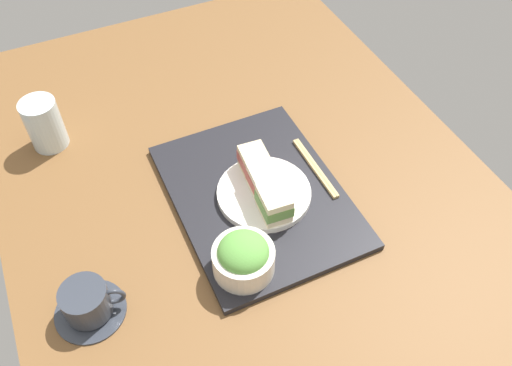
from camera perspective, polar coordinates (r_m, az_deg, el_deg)
The scene contains 10 objects.
ground_plane at distance 115.36cm, azimuth -1.11°, elevation -0.49°, with size 140.00×100.00×3.00cm, color brown.
serving_tray at distance 111.09cm, azimuth 0.17°, elevation -1.30°, with size 43.77×33.16×1.50cm, color black.
sandwich_plate at distance 109.57cm, azimuth 0.85°, elevation -1.08°, with size 19.25×19.25×1.41cm, color white.
sandwich_near at distance 103.40cm, azimuth 1.94°, elevation -2.15°, with size 7.34×6.07×5.79cm.
sandwich_middle at distance 106.81cm, azimuth 0.87°, elevation 0.15°, with size 7.56×6.00×5.81cm.
sandwich_far at distance 110.60cm, azimuth -0.13°, elevation 2.20°, with size 7.36×5.98×5.29cm.
salad_bowl at distance 96.97cm, azimuth -1.34°, elevation -7.85°, with size 11.42×11.42×7.92cm.
chopsticks_pair at distance 115.32cm, azimuth 6.30°, elevation 1.64°, with size 18.04×1.34×0.70cm.
coffee_cup at distance 99.00cm, azimuth -17.47°, elevation -12.05°, with size 12.60×13.03×6.91cm.
drinking_glass at distance 126.95cm, azimuth -21.57°, elevation 5.85°, with size 7.87×7.87×11.87cm, color silver.
Camera 1 is at (-68.19, 29.12, 86.88)cm, focal length 37.67 mm.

